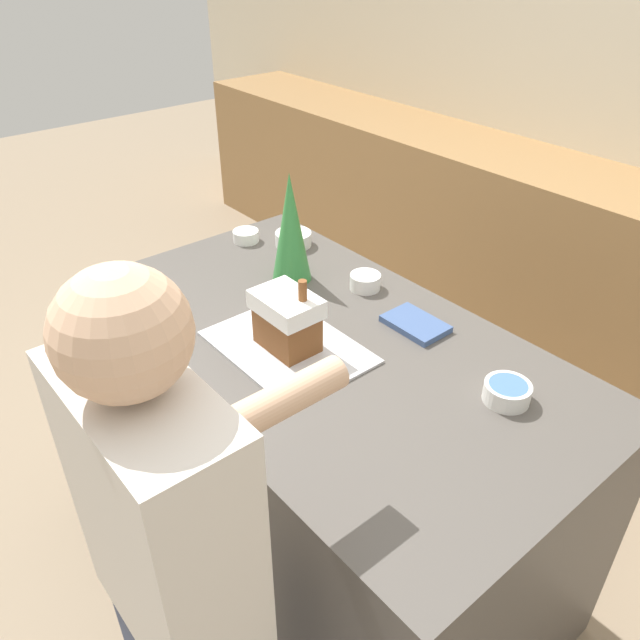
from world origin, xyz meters
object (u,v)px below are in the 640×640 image
Objects in this scene: baking_tray at (288,347)px; candy_bowl_near_tray_right at (246,235)px; candy_bowl_near_tray_left at (293,238)px; candy_bowl_far_left at (365,281)px; cookbook at (415,324)px; gingerbread_house at (287,320)px; person at (181,604)px; decorative_tree at (291,228)px; candy_bowl_beside_tree at (507,391)px.

candy_bowl_near_tray_right reaches higher than baking_tray.
candy_bowl_near_tray_left and candy_bowl_far_left have the same top height.
candy_bowl_near_tray_left is at bearing 177.75° from candy_bowl_far_left.
candy_bowl_far_left is 0.55× the size of cookbook.
candy_bowl_far_left is at bearing 104.89° from gingerbread_house.
candy_bowl_near_tray_right is at bearing 140.32° from person.
candy_bowl_beside_tree is (0.85, 0.03, -0.16)m from decorative_tree.
baking_tray is 2.45× the size of cookbook.
candy_bowl_far_left is at bearing 10.52° from candy_bowl_near_tray_right.
cookbook is (0.81, 0.06, -0.01)m from candy_bowl_near_tray_right.
candy_bowl_beside_tree is 0.39m from cookbook.
person is (1.09, -0.90, -0.14)m from candy_bowl_near_tray_right.
candy_bowl_near_tray_right is 0.06× the size of person.
candy_bowl_near_tray_right is at bearing -140.14° from candy_bowl_near_tray_left.
person is at bearing -74.04° from cookbook.
person reaches higher than candy_bowl_near_tray_right.
candy_bowl_near_tray_right is (-0.34, 0.04, -0.16)m from decorative_tree.
decorative_tree is 3.83× the size of candy_bowl_near_tray_right.
candy_bowl_near_tray_left is 1.40m from person.
candy_bowl_near_tray_left is at bearing 140.84° from gingerbread_house.
candy_bowl_beside_tree is (0.54, 0.29, -0.07)m from gingerbread_house.
candy_bowl_near_tray_left is (-1.05, 0.13, 0.00)m from candy_bowl_beside_tree.
person is (0.43, -0.60, -0.12)m from baking_tray.
candy_bowl_near_tray_left reaches higher than candy_bowl_near_tray_right.
person reaches higher than candy_bowl_beside_tree.
candy_bowl_far_left reaches higher than candy_bowl_near_tray_right.
candy_bowl_near_tray_left is (-0.51, 0.42, -0.07)m from gingerbread_house.
candy_bowl_beside_tree and candy_bowl_far_left have the same top height.
baking_tray is at bearing -151.75° from candy_bowl_beside_tree.
person is at bearing -39.68° from candy_bowl_near_tray_right.
baking_tray is at bearing -24.69° from candy_bowl_near_tray_right.
gingerbread_house reaches higher than candy_bowl_near_tray_left.
candy_bowl_far_left is 0.06× the size of person.
baking_tray is 2.02× the size of gingerbread_house.
gingerbread_house is 1.21× the size of cookbook.
gingerbread_house is at bearing -24.67° from candy_bowl_near_tray_right.
cookbook is (0.26, -0.04, -0.02)m from candy_bowl_far_left.
candy_bowl_near_tray_left is (-0.51, 0.42, 0.02)m from baking_tray.
candy_bowl_near_tray_right is at bearing 172.87° from decorative_tree.
decorative_tree is 3.66× the size of candy_bowl_far_left.
gingerbread_house is 0.42m from candy_bowl_far_left.
gingerbread_house reaches higher than candy_bowl_near_tray_right.
baking_tray is at bearing -39.19° from candy_bowl_near_tray_left.
person reaches higher than candy_bowl_far_left.
decorative_tree is (-0.32, 0.26, 0.09)m from gingerbread_house.
cookbook is at bearing 12.21° from decorative_tree.
candy_bowl_far_left is (-0.64, 0.11, 0.00)m from candy_bowl_beside_tree.
cookbook is (0.67, -0.06, -0.02)m from candy_bowl_near_tray_left.
candy_bowl_near_tray_left is (0.14, 0.12, 0.00)m from candy_bowl_near_tray_right.
person reaches higher than decorative_tree.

